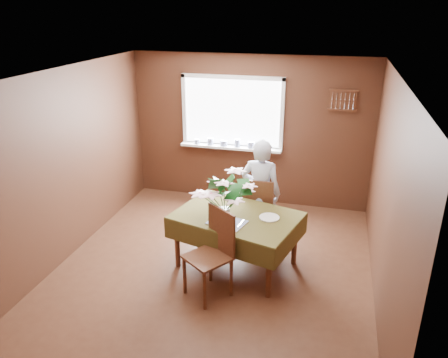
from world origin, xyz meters
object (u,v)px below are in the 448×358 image
(chair_far, at_px, (259,208))
(flower_bouquet, at_px, (225,193))
(dining_table, at_px, (236,221))
(chair_near, at_px, (214,250))
(seated_woman, at_px, (260,193))

(chair_far, xyz_separation_m, flower_bouquet, (-0.28, -0.84, 0.56))
(chair_far, bearing_deg, flower_bouquet, 71.50)
(dining_table, distance_m, chair_near, 0.64)
(dining_table, height_order, seated_woman, seated_woman)
(dining_table, bearing_deg, chair_near, -86.13)
(seated_woman, xyz_separation_m, flower_bouquet, (-0.30, -0.84, 0.32))
(dining_table, relative_size, flower_bouquet, 2.71)
(seated_woman, bearing_deg, flower_bouquet, 74.86)
(dining_table, relative_size, chair_near, 1.64)
(dining_table, height_order, chair_near, chair_near)
(chair_near, relative_size, seated_woman, 0.68)
(dining_table, bearing_deg, chair_far, 91.55)
(chair_near, bearing_deg, seated_woman, 111.87)
(seated_woman, bearing_deg, dining_table, 79.13)
(chair_far, xyz_separation_m, seated_woman, (0.02, -0.00, 0.24))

